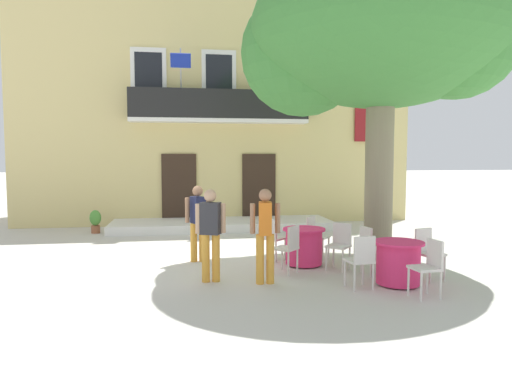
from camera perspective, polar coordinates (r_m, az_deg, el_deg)
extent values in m
plane|color=beige|center=(10.32, -6.23, -8.02)|extent=(120.00, 120.00, 0.00)
cube|color=#DBC67F|center=(17.18, -5.08, 9.49)|extent=(13.00, 4.00, 7.50)
cube|color=#332319|center=(15.08, -9.44, 0.28)|extent=(1.10, 0.08, 2.30)
cube|color=#332319|center=(15.27, 0.36, 0.39)|extent=(1.10, 0.08, 2.30)
cube|color=silver|center=(15.27, -13.08, 13.46)|extent=(1.10, 0.08, 1.90)
cube|color=black|center=(15.24, -13.09, 13.47)|extent=(0.84, 0.04, 1.60)
cube|color=silver|center=(15.27, -4.58, 13.55)|extent=(1.10, 0.08, 1.90)
cube|color=black|center=(15.24, -4.58, 13.57)|extent=(0.84, 0.04, 1.60)
cube|color=silver|center=(15.59, 3.73, 13.36)|extent=(1.10, 0.08, 1.90)
cube|color=black|center=(15.56, 3.76, 13.38)|extent=(0.84, 0.04, 1.60)
cube|color=silver|center=(14.83, -4.47, 8.72)|extent=(5.60, 0.65, 0.12)
cube|color=black|center=(14.59, -4.39, 10.81)|extent=(5.60, 0.06, 0.90)
cylinder|color=#B2B2B7|center=(14.79, -9.24, 14.20)|extent=(0.04, 0.95, 1.33)
cube|color=#192D9E|center=(14.40, -9.26, 15.68)|extent=(0.60, 0.29, 0.38)
cylinder|color=#B2B2B7|center=(14.98, 0.28, 14.13)|extent=(0.04, 0.95, 1.33)
cube|color=#146B2D|center=(14.59, 0.57, 15.59)|extent=(0.60, 0.29, 0.38)
cylinder|color=slate|center=(14.88, -13.47, 9.34)|extent=(0.31, 0.31, 0.26)
ellipsoid|color=#38843D|center=(14.90, -13.49, 10.33)|extent=(0.40, 0.40, 0.25)
cylinder|color=slate|center=(14.88, -4.48, 9.50)|extent=(0.28, 0.28, 0.29)
ellipsoid|color=#38843D|center=(14.91, -4.49, 10.93)|extent=(0.37, 0.37, 0.46)
cylinder|color=#995638|center=(15.22, 4.30, 9.35)|extent=(0.25, 0.25, 0.27)
ellipsoid|color=#2D7533|center=(15.26, 4.31, 10.53)|extent=(0.32, 0.32, 0.36)
cube|color=maroon|center=(16.28, 13.14, 11.01)|extent=(0.60, 0.06, 2.80)
cube|color=silver|center=(14.32, -4.20, -4.02)|extent=(6.68, 1.91, 0.25)
cylinder|color=#7F755B|center=(10.39, 14.88, 1.37)|extent=(0.60, 0.60, 3.39)
ellipsoid|color=#3D7F38|center=(10.72, 15.24, 18.84)|extent=(5.57, 5.01, 3.34)
sphere|color=#3D7F38|center=(10.78, 5.82, 16.61)|extent=(2.78, 2.78, 2.78)
sphere|color=#3D7F38|center=(10.81, 23.54, 17.00)|extent=(2.50, 2.50, 2.50)
cylinder|color=#E52D66|center=(9.53, 5.92, -6.78)|extent=(0.74, 0.74, 0.68)
cylinder|color=#E52D66|center=(9.47, 5.94, -4.58)|extent=(0.86, 0.86, 0.04)
cylinder|color=#2D2823|center=(9.61, 5.90, -8.86)|extent=(0.44, 0.44, 0.03)
cylinder|color=silver|center=(9.02, 10.62, -8.41)|extent=(0.04, 0.04, 0.45)
cylinder|color=silver|center=(9.16, 8.65, -8.19)|extent=(0.04, 0.04, 0.45)
cylinder|color=silver|center=(9.33, 11.45, -8.00)|extent=(0.04, 0.04, 0.45)
cylinder|color=silver|center=(9.46, 9.53, -7.80)|extent=(0.04, 0.04, 0.45)
cube|color=silver|center=(9.19, 10.08, -6.60)|extent=(0.57, 0.57, 0.04)
cube|color=silver|center=(9.32, 10.55, -5.03)|extent=(0.31, 0.29, 0.42)
cylinder|color=silver|center=(10.33, 8.93, -6.76)|extent=(0.04, 0.04, 0.45)
cylinder|color=silver|center=(10.02, 8.20, -7.10)|extent=(0.04, 0.04, 0.45)
cylinder|color=silver|center=(10.45, 7.19, -6.61)|extent=(0.04, 0.04, 0.45)
cylinder|color=silver|center=(10.15, 6.42, -6.93)|extent=(0.04, 0.04, 0.45)
cube|color=silver|center=(10.19, 7.70, -5.50)|extent=(0.56, 0.56, 0.04)
cube|color=silver|center=(10.22, 6.78, -4.15)|extent=(0.27, 0.32, 0.42)
cylinder|color=silver|center=(10.21, 2.03, -6.84)|extent=(0.04, 0.04, 0.45)
cylinder|color=silver|center=(10.01, 3.61, -7.07)|extent=(0.04, 0.04, 0.45)
cylinder|color=silver|center=(9.94, 0.86, -7.15)|extent=(0.04, 0.04, 0.45)
cylinder|color=silver|center=(9.74, 2.47, -7.39)|extent=(0.04, 0.04, 0.45)
cube|color=silver|center=(9.93, 2.25, -5.72)|extent=(0.57, 0.57, 0.04)
cube|color=silver|center=(9.75, 1.63, -4.54)|extent=(0.29, 0.31, 0.42)
cylinder|color=silver|center=(8.87, 2.08, -8.56)|extent=(0.04, 0.04, 0.45)
cylinder|color=silver|center=(9.15, 3.23, -8.16)|extent=(0.04, 0.04, 0.45)
cylinder|color=silver|center=(8.70, 4.01, -8.83)|extent=(0.04, 0.04, 0.45)
cylinder|color=silver|center=(8.99, 5.11, -8.41)|extent=(0.04, 0.04, 0.45)
cube|color=silver|center=(8.87, 3.61, -6.94)|extent=(0.57, 0.57, 0.04)
cube|color=silver|center=(8.74, 4.64, -5.59)|extent=(0.29, 0.31, 0.42)
cylinder|color=#E52D66|center=(8.42, 17.10, -8.44)|extent=(0.74, 0.74, 0.68)
cylinder|color=#E52D66|center=(8.35, 17.16, -5.96)|extent=(0.86, 0.86, 0.04)
cylinder|color=#2D2823|center=(8.51, 17.05, -10.77)|extent=(0.44, 0.44, 0.03)
cylinder|color=silver|center=(8.98, 22.20, -8.72)|extent=(0.04, 0.04, 0.45)
cylinder|color=silver|center=(8.74, 20.68, -9.04)|extent=(0.04, 0.04, 0.45)
cylinder|color=silver|center=(9.20, 20.61, -8.36)|extent=(0.04, 0.04, 0.45)
cylinder|color=silver|center=(8.97, 19.09, -8.66)|extent=(0.04, 0.04, 0.45)
cube|color=silver|center=(8.92, 20.69, -7.16)|extent=(0.50, 0.50, 0.04)
cube|color=silver|center=(9.00, 19.90, -5.55)|extent=(0.38, 0.15, 0.42)
cylinder|color=silver|center=(9.29, 14.63, -8.11)|extent=(0.04, 0.04, 0.45)
cylinder|color=silver|center=(9.01, 15.81, -8.52)|extent=(0.04, 0.04, 0.45)
cylinder|color=silver|center=(9.11, 12.81, -8.32)|extent=(0.04, 0.04, 0.45)
cylinder|color=silver|center=(8.83, 13.97, -8.75)|extent=(0.04, 0.04, 0.45)
cube|color=silver|center=(9.01, 14.33, -6.90)|extent=(0.46, 0.46, 0.04)
cube|color=silver|center=(8.87, 13.38, -5.54)|extent=(0.10, 0.38, 0.42)
cylinder|color=silver|center=(8.15, 10.90, -9.80)|extent=(0.04, 0.04, 0.45)
cylinder|color=silver|center=(8.31, 13.02, -9.56)|extent=(0.04, 0.04, 0.45)
cylinder|color=silver|center=(7.86, 12.03, -10.35)|extent=(0.04, 0.04, 0.45)
cylinder|color=silver|center=(8.02, 14.21, -10.09)|extent=(0.04, 0.04, 0.45)
cube|color=silver|center=(8.03, 12.57, -8.25)|extent=(0.45, 0.45, 0.04)
cube|color=silver|center=(7.82, 13.23, -6.87)|extent=(0.38, 0.09, 0.42)
cylinder|color=silver|center=(7.62, 19.67, -10.98)|extent=(0.04, 0.04, 0.45)
cylinder|color=silver|center=(7.89, 18.26, -10.41)|extent=(0.04, 0.04, 0.45)
cylinder|color=silver|center=(7.81, 21.77, -10.66)|extent=(0.04, 0.04, 0.45)
cylinder|color=silver|center=(8.08, 20.32, -10.13)|extent=(0.04, 0.04, 0.45)
cube|color=silver|center=(7.79, 20.05, -8.80)|extent=(0.44, 0.44, 0.04)
cube|color=silver|center=(7.84, 21.18, -7.02)|extent=(0.08, 0.38, 0.42)
cylinder|color=#995638|center=(14.21, -19.14, -4.36)|extent=(0.25, 0.25, 0.22)
ellipsoid|color=#4C8E38|center=(14.17, -19.17, -3.02)|extent=(0.32, 0.32, 0.45)
cylinder|color=gold|center=(9.88, -7.66, -6.18)|extent=(0.14, 0.14, 0.81)
cylinder|color=gold|center=(9.88, -6.62, -6.17)|extent=(0.14, 0.14, 0.81)
cube|color=#1E2347|center=(9.78, -7.18, -2.21)|extent=(0.33, 0.40, 0.56)
sphere|color=#9E7051|center=(9.74, -7.20, 0.13)|extent=(0.22, 0.22, 0.22)
cylinder|color=#9E7051|center=(9.77, -8.47, -2.23)|extent=(0.09, 0.09, 0.52)
cylinder|color=#9E7051|center=(9.79, -5.89, -2.19)|extent=(0.09, 0.09, 0.52)
cylinder|color=gold|center=(8.28, -6.21, -8.10)|extent=(0.14, 0.14, 0.85)
cylinder|color=gold|center=(8.29, -4.96, -8.07)|extent=(0.14, 0.14, 0.85)
cube|color=#2D2D33|center=(8.16, -5.62, -3.25)|extent=(0.40, 0.33, 0.56)
sphere|color=tan|center=(8.12, -5.64, -0.45)|extent=(0.22, 0.22, 0.22)
cylinder|color=tan|center=(8.16, -7.17, -3.27)|extent=(0.09, 0.09, 0.52)
cylinder|color=tan|center=(8.18, -4.08, -3.23)|extent=(0.09, 0.09, 0.52)
cylinder|color=gold|center=(8.11, 0.50, -8.28)|extent=(0.14, 0.14, 0.87)
cylinder|color=gold|center=(8.14, 1.76, -8.23)|extent=(0.14, 0.14, 0.87)
cube|color=orange|center=(8.00, 1.14, -3.26)|extent=(0.27, 0.37, 0.56)
sphere|color=#9E7051|center=(7.96, 1.14, -0.40)|extent=(0.22, 0.22, 0.22)
cylinder|color=#9E7051|center=(7.96, -0.43, -3.29)|extent=(0.09, 0.09, 0.52)
cylinder|color=#9E7051|center=(8.04, 2.68, -3.22)|extent=(0.09, 0.09, 0.52)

